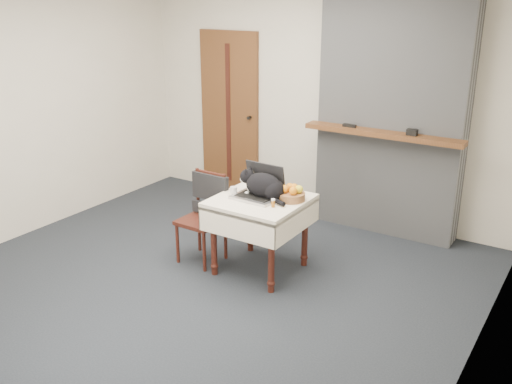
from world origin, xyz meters
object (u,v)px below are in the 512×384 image
cream_jar (234,191)px  pill_bottle (273,203)px  door (230,114)px  laptop (260,189)px  cat (265,186)px  fruit_basket (292,194)px  chair (206,204)px  side_table (260,210)px

cream_jar → pill_bottle: same height
door → laptop: (1.46, -1.63, -0.23)m
cat → fruit_basket: cat is taller
door → chair: door is taller
laptop → door: bearing=134.3°
pill_bottle → chair: chair is taller
door → fruit_basket: 2.35m
laptop → cream_jar: size_ratio=5.62×
pill_bottle → side_table: bearing=149.9°
side_table → cream_jar: bearing=-170.9°
door → cream_jar: bearing=-54.1°
cat → door: bearing=133.9°
side_table → chair: bearing=-175.2°
pill_bottle → chair: bearing=174.8°
fruit_basket → chair: chair is taller
door → laptop: size_ratio=4.90×
pill_bottle → fruit_basket: bearing=78.8°
door → cream_jar: size_ratio=27.54×
laptop → chair: size_ratio=0.48×
cat → chair: size_ratio=0.62×
fruit_basket → chair: size_ratio=0.29×
chair → door: bearing=119.8°
pill_bottle → fruit_basket: fruit_basket is taller
cream_jar → pill_bottle: (0.46, -0.08, 0.00)m
door → pill_bottle: (1.70, -1.78, -0.26)m
door → cat: (1.52, -1.63, -0.19)m
chair → laptop: bearing=10.7°
cat → pill_bottle: cat is taller
side_table → laptop: laptop is taller
cream_jar → fruit_basket: size_ratio=0.30×
pill_bottle → fruit_basket: (0.05, 0.24, 0.02)m
door → chair: 2.00m
side_table → fruit_basket: fruit_basket is taller
pill_bottle → door: bearing=133.6°
side_table → door: bearing=131.9°
cat → chair: (-0.59, -0.09, -0.27)m
pill_bottle → chair: (-0.77, 0.07, -0.19)m
laptop → cat: size_ratio=0.77×
door → side_table: bearing=-48.1°
fruit_basket → door: bearing=138.4°
cat → chair: bearing=-170.9°
laptop → fruit_basket: (0.28, 0.08, -0.02)m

